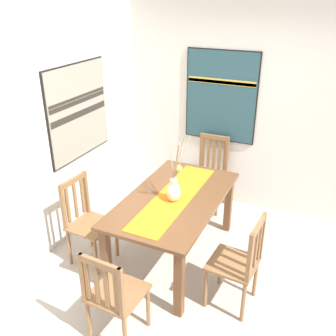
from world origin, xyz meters
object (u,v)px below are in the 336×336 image
(chair_0, at_px, (210,171))
(chair_2, at_px, (87,220))
(painting_on_back_wall, at_px, (78,111))
(painting_on_side_wall, at_px, (221,96))
(dining_table, at_px, (174,206))
(chair_3, at_px, (239,262))
(chair_1, at_px, (113,294))
(centerpiece_vase, at_px, (174,189))

(chair_0, bearing_deg, chair_2, 154.13)
(painting_on_back_wall, relative_size, painting_on_side_wall, 0.92)
(chair_0, xyz_separation_m, painting_on_side_wall, (0.23, -0.01, 0.97))
(chair_2, bearing_deg, painting_on_side_wall, -23.50)
(dining_table, distance_m, chair_3, 0.92)
(chair_2, distance_m, painting_on_back_wall, 1.25)
(chair_0, bearing_deg, painting_on_side_wall, -3.75)
(painting_on_back_wall, xyz_separation_m, painting_on_side_wall, (1.25, -1.29, 0.02))
(chair_1, xyz_separation_m, chair_2, (0.79, 0.83, 0.01))
(chair_0, distance_m, chair_3, 1.84)
(chair_1, height_order, painting_on_back_wall, painting_on_back_wall)
(chair_2, bearing_deg, painting_on_back_wall, 36.84)
(chair_2, xyz_separation_m, painting_on_back_wall, (0.63, 0.47, 0.97))
(chair_0, distance_m, chair_1, 2.45)
(centerpiece_vase, xyz_separation_m, chair_1, (-1.14, 0.03, -0.41))
(chair_0, bearing_deg, chair_1, -179.43)
(dining_table, xyz_separation_m, centerpiece_vase, (-0.07, -0.03, 0.25))
(chair_1, height_order, chair_2, chair_2)
(chair_1, bearing_deg, dining_table, 0.04)
(centerpiece_vase, relative_size, chair_2, 0.74)
(chair_1, bearing_deg, painting_on_side_wall, 0.21)
(chair_1, bearing_deg, chair_2, 46.48)
(dining_table, xyz_separation_m, chair_2, (-0.42, 0.83, -0.15))
(chair_3, bearing_deg, chair_2, 90.99)
(centerpiece_vase, distance_m, chair_0, 1.37)
(dining_table, distance_m, chair_1, 1.22)
(dining_table, bearing_deg, centerpiece_vase, -158.48)
(painting_on_side_wall, bearing_deg, chair_0, 176.25)
(chair_0, distance_m, painting_on_side_wall, 0.99)
(chair_3, height_order, painting_on_back_wall, painting_on_back_wall)
(centerpiece_vase, bearing_deg, chair_1, 178.63)
(dining_table, distance_m, centerpiece_vase, 0.26)
(chair_1, distance_m, chair_3, 1.15)
(chair_3, bearing_deg, painting_on_side_wall, 23.99)
(dining_table, relative_size, painting_on_side_wall, 1.42)
(chair_0, height_order, painting_on_back_wall, painting_on_back_wall)
(chair_0, distance_m, painting_on_back_wall, 1.89)
(dining_table, distance_m, chair_2, 0.94)
(chair_3, bearing_deg, centerpiece_vase, 67.75)
(centerpiece_vase, height_order, chair_3, centerpiece_vase)
(chair_2, height_order, chair_3, chair_2)
(painting_on_back_wall, bearing_deg, chair_1, -137.46)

